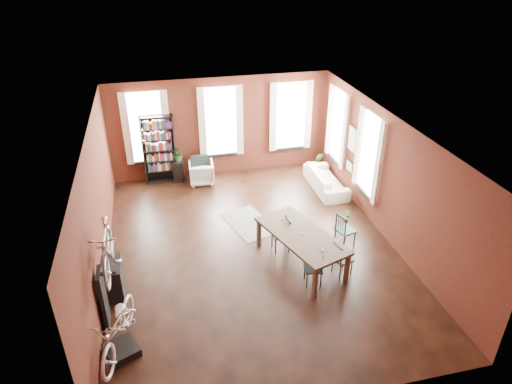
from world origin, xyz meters
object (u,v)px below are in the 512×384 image
object	(u,v)px
dining_chair_d	(346,230)
bicycle_floor	(115,309)
dining_chair_b	(281,234)
cream_sofa	(326,177)
bike_trainer	(122,350)
white_armchair	(201,172)
plant_stand	(178,171)
dining_table	(301,249)
bookshelf	(159,150)
dining_chair_a	(313,268)
dining_chair_c	(343,259)
console_table	(113,278)

from	to	relation	value
dining_chair_d	bicycle_floor	distance (m)	5.93
dining_chair_b	cream_sofa	xyz separation A→B (m)	(2.26, 2.77, -0.04)
bike_trainer	white_armchair	bearing A→B (deg)	70.39
cream_sofa	plant_stand	xyz separation A→B (m)	(-4.42, 1.60, -0.07)
dining_table	bookshelf	world-z (taller)	bookshelf
bike_trainer	dining_chair_a	bearing A→B (deg)	14.93
white_armchair	bookshelf	bearing A→B (deg)	-15.12
dining_table	cream_sofa	size ratio (longest dim) A/B	1.16
dining_chair_b	dining_chair_d	world-z (taller)	dining_chair_d
dining_chair_b	dining_chair_c	bearing A→B (deg)	42.71
console_table	dining_chair_d	bearing A→B (deg)	5.47
dining_table	dining_chair_d	size ratio (longest dim) A/B	2.61
cream_sofa	console_table	xyz separation A→B (m)	(-6.23, -3.50, -0.01)
dining_chair_d	bookshelf	size ratio (longest dim) A/B	0.42
bookshelf	white_armchair	bearing A→B (deg)	-18.27
dining_chair_a	console_table	size ratio (longest dim) A/B	1.04
dining_chair_b	cream_sofa	world-z (taller)	dining_chair_b
dining_table	bike_trainer	bearing A→B (deg)	-174.46
dining_chair_d	console_table	world-z (taller)	dining_chair_d
white_armchair	bicycle_floor	world-z (taller)	bicycle_floor
bicycle_floor	dining_chair_a	bearing A→B (deg)	29.31
dining_chair_a	bookshelf	distance (m)	6.65
dining_chair_b	bike_trainer	bearing A→B (deg)	-56.55
dining_table	dining_chair_b	xyz separation A→B (m)	(-0.32, 0.63, 0.04)
cream_sofa	bike_trainer	size ratio (longest dim) A/B	3.65
bike_trainer	dining_chair_c	bearing A→B (deg)	14.60
dining_chair_b	white_armchair	size ratio (longest dim) A/B	1.16
dining_chair_a	white_armchair	bearing A→B (deg)	-152.59
dining_table	white_armchair	xyz separation A→B (m)	(-1.77, 4.69, -0.02)
dining_chair_a	dining_chair_d	size ratio (longest dim) A/B	0.90
bicycle_floor	console_table	bearing A→B (deg)	110.34
dining_chair_b	bike_trainer	xyz separation A→B (m)	(-3.80, -2.51, -0.37)
bookshelf	bicycle_floor	bearing A→B (deg)	-98.87
white_armchair	cream_sofa	distance (m)	3.93
dining_chair_a	dining_chair_b	world-z (taller)	dining_chair_b
bike_trainer	plant_stand	world-z (taller)	plant_stand
dining_table	bookshelf	size ratio (longest dim) A/B	1.10
dining_table	white_armchair	distance (m)	5.01
bookshelf	dining_chair_a	bearing A→B (deg)	-62.56
dining_chair_d	plant_stand	bearing A→B (deg)	21.98
dining_chair_d	bicycle_floor	world-z (taller)	bicycle_floor
bookshelf	plant_stand	bearing A→B (deg)	-10.44
dining_chair_c	plant_stand	distance (m)	6.50
white_armchair	dining_table	bearing A→B (deg)	113.85
dining_table	dining_chair_b	size ratio (longest dim) A/B	2.68
dining_chair_c	bicycle_floor	bearing A→B (deg)	91.77
dining_chair_c	dining_table	bearing A→B (deg)	40.85
dining_table	dining_chair_a	xyz separation A→B (m)	(0.04, -0.78, 0.00)
dining_table	bookshelf	xyz separation A→B (m)	(-3.00, 5.09, 0.69)
bike_trainer	dining_table	bearing A→B (deg)	24.63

